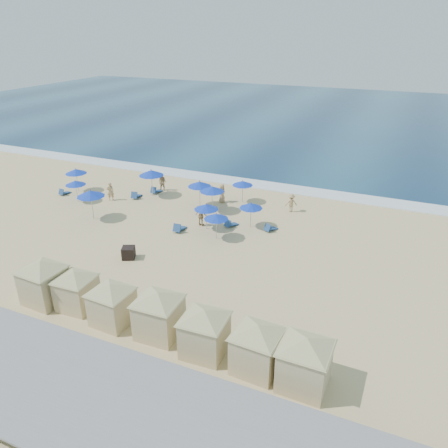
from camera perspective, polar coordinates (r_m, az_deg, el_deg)
The scene contains 33 objects.
ground at distance 33.23m, azimuth -7.52°, elevation -2.65°, with size 160.00×160.00×0.00m, color #D4BC86.
ocean at distance 82.97m, azimuth 12.73°, elevation 13.56°, with size 160.00×80.00×0.06m, color #0D2D4C.
surf_line at distance 46.04m, azimuth 2.37°, elevation 5.49°, with size 160.00×2.50×0.08m, color white.
seawall at distance 24.30m, azimuth -24.54°, elevation -14.51°, with size 160.00×6.10×1.22m.
trash_bin at distance 31.59m, azimuth -12.37°, elevation -3.69°, with size 0.86×0.86×0.86m, color black.
cabana_0 at distance 27.79m, azimuth -22.60°, elevation -6.33°, with size 4.71×4.71×2.96m.
cabana_1 at distance 26.62m, azimuth -18.81°, elevation -7.55°, with size 4.22×4.22×2.65m.
cabana_2 at distance 24.79m, azimuth -14.50°, elevation -9.40°, with size 4.33×4.33×2.72m.
cabana_3 at distance 23.35m, azimuth -8.56°, elevation -10.82°, with size 4.64×4.64×2.91m.
cabana_4 at distance 22.02m, azimuth -2.57°, elevation -13.17°, with size 4.50×4.50×2.82m.
cabana_5 at distance 21.16m, azimuth 4.37°, elevation -15.07°, with size 4.49×4.49×2.82m.
cabana_6 at distance 20.59m, azimuth 10.58°, elevation -16.57°, with size 4.68×4.68×2.93m.
umbrella_0 at distance 45.22m, azimuth -18.79°, elevation 6.54°, with size 2.10×2.10×2.39m.
umbrella_1 at distance 42.50m, azimuth -18.84°, elevation 5.12°, with size 1.89×1.89×2.15m.
umbrella_2 at distance 38.00m, azimuth -17.04°, elevation 3.82°, with size 2.34×2.34×2.66m.
umbrella_3 at distance 42.07m, azimuth -9.49°, elevation 6.62°, with size 2.38×2.38×2.71m.
umbrella_4 at distance 39.22m, azimuth -3.22°, elevation 5.24°, with size 2.15×2.15×2.45m.
umbrella_5 at distance 34.63m, azimuth -2.33°, elevation 2.26°, with size 1.97×1.97×2.24m.
umbrella_6 at distance 37.91m, azimuth -1.58°, elevation 4.60°, with size 2.16×2.16×2.46m.
umbrella_7 at distance 33.00m, azimuth -1.02°, elevation 0.99°, with size 1.91×1.91×2.17m.
umbrella_8 at distance 40.11m, azimuth 2.45°, elevation 5.37°, with size 1.92×1.92×2.19m.
umbrella_9 at distance 35.04m, azimuth 3.55°, elevation 2.40°, with size 1.91×1.91×2.17m.
beach_chair_0 at distance 45.34m, azimuth -20.19°, elevation 3.91°, with size 0.60×1.24×0.67m.
beach_chair_1 at distance 42.52m, azimuth -11.44°, elevation 3.67°, with size 0.82×1.44×0.75m.
beach_chair_2 at distance 43.47m, azimuth -8.91°, elevation 4.33°, with size 0.77×1.41×0.74m.
beach_chair_3 at distance 35.09m, azimuth -5.89°, elevation -0.53°, with size 0.66×1.41×0.77m.
beach_chair_4 at distance 35.71m, azimuth 0.84°, elevation 0.02°, with size 0.98×1.39×0.70m.
beach_chair_5 at distance 35.18m, azimuth 6.02°, elevation -0.53°, with size 1.00×1.35×0.68m.
beachgoer_0 at distance 42.32m, azimuth -14.63°, elevation 4.14°, with size 0.63×0.42×1.74m, color tan.
beachgoer_1 at distance 43.82m, azimuth -8.07°, elevation 5.44°, with size 0.87×0.67×1.78m, color tan.
beachgoer_2 at distance 35.68m, azimuth -3.01°, elevation 1.06°, with size 1.02×0.42×1.74m, color tan.
beachgoer_3 at distance 38.84m, azimuth 8.77°, elevation 2.73°, with size 1.06×0.61×1.64m, color tan.
beachgoer_4 at distance 40.44m, azimuth -0.27°, elevation 4.03°, with size 0.87×0.56×1.77m, color tan.
Camera 1 is at (15.75, -25.06, 15.10)m, focal length 35.00 mm.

